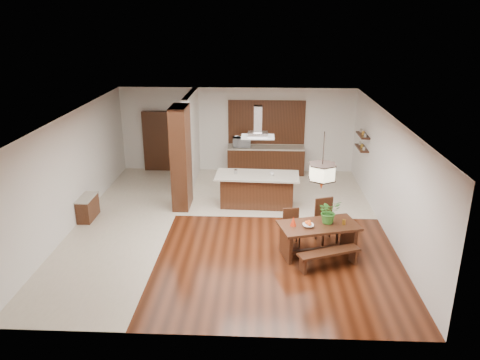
{
  "coord_description": "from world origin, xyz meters",
  "views": [
    {
      "loc": [
        0.8,
        -11.17,
        5.27
      ],
      "look_at": [
        0.3,
        0.0,
        1.25
      ],
      "focal_mm": 35.0,
      "sensor_mm": 36.0,
      "label": 1
    }
  ],
  "objects_px": {
    "hallway_console": "(88,208)",
    "foliage_plant": "(329,211)",
    "range_hood": "(258,122)",
    "dining_bench": "(329,259)",
    "dining_chair_left": "(292,228)",
    "island_cup": "(272,174)",
    "microwave": "(242,142)",
    "kitchen_island": "(257,190)",
    "fruit_bowl": "(308,226)",
    "dining_table": "(318,232)",
    "dining_chair_right": "(327,221)",
    "pendant_lantern": "(323,161)"
  },
  "relations": [
    {
      "from": "dining_chair_left",
      "to": "island_cup",
      "type": "distance_m",
      "value": 2.39
    },
    {
      "from": "fruit_bowl",
      "to": "microwave",
      "type": "bearing_deg",
      "value": 106.6
    },
    {
      "from": "dining_chair_right",
      "to": "fruit_bowl",
      "type": "xyz_separation_m",
      "value": [
        -0.54,
        -0.77,
        0.24
      ]
    },
    {
      "from": "dining_table",
      "to": "dining_bench",
      "type": "bearing_deg",
      "value": -74.5
    },
    {
      "from": "dining_chair_right",
      "to": "kitchen_island",
      "type": "xyz_separation_m",
      "value": [
        -1.71,
        2.13,
        -0.03
      ]
    },
    {
      "from": "pendant_lantern",
      "to": "fruit_bowl",
      "type": "relative_size",
      "value": 5.27
    },
    {
      "from": "hallway_console",
      "to": "foliage_plant",
      "type": "distance_m",
      "value": 6.42
    },
    {
      "from": "dining_chair_right",
      "to": "range_hood",
      "type": "xyz_separation_m",
      "value": [
        -1.71,
        2.14,
        1.94
      ]
    },
    {
      "from": "fruit_bowl",
      "to": "kitchen_island",
      "type": "xyz_separation_m",
      "value": [
        -1.17,
        2.91,
        -0.27
      ]
    },
    {
      "from": "dining_chair_right",
      "to": "microwave",
      "type": "relative_size",
      "value": 1.76
    },
    {
      "from": "dining_bench",
      "to": "dining_chair_right",
      "type": "distance_m",
      "value": 1.31
    },
    {
      "from": "dining_bench",
      "to": "range_hood",
      "type": "relative_size",
      "value": 1.57
    },
    {
      "from": "dining_chair_left",
      "to": "dining_chair_right",
      "type": "distance_m",
      "value": 0.89
    },
    {
      "from": "dining_bench",
      "to": "foliage_plant",
      "type": "distance_m",
      "value": 1.09
    },
    {
      "from": "dining_table",
      "to": "pendant_lantern",
      "type": "height_order",
      "value": "pendant_lantern"
    },
    {
      "from": "dining_chair_left",
      "to": "fruit_bowl",
      "type": "height_order",
      "value": "dining_chair_left"
    },
    {
      "from": "range_hood",
      "to": "dining_bench",
      "type": "bearing_deg",
      "value": -64.79
    },
    {
      "from": "foliage_plant",
      "to": "range_hood",
      "type": "distance_m",
      "value": 3.45
    },
    {
      "from": "hallway_console",
      "to": "foliage_plant",
      "type": "bearing_deg",
      "value": -14.21
    },
    {
      "from": "foliage_plant",
      "to": "kitchen_island",
      "type": "xyz_separation_m",
      "value": [
        -1.65,
        2.66,
        -0.52
      ]
    },
    {
      "from": "dining_chair_left",
      "to": "range_hood",
      "type": "height_order",
      "value": "range_hood"
    },
    {
      "from": "range_hood",
      "to": "dining_chair_left",
      "type": "bearing_deg",
      "value": -70.19
    },
    {
      "from": "dining_bench",
      "to": "fruit_bowl",
      "type": "xyz_separation_m",
      "value": [
        -0.43,
        0.48,
        0.57
      ]
    },
    {
      "from": "range_hood",
      "to": "island_cup",
      "type": "height_order",
      "value": "range_hood"
    },
    {
      "from": "kitchen_island",
      "to": "pendant_lantern",
      "type": "bearing_deg",
      "value": -60.34
    },
    {
      "from": "dining_chair_right",
      "to": "dining_table",
      "type": "bearing_deg",
      "value": -133.91
    },
    {
      "from": "dining_bench",
      "to": "pendant_lantern",
      "type": "relative_size",
      "value": 1.08
    },
    {
      "from": "range_hood",
      "to": "fruit_bowl",
      "type": "bearing_deg",
      "value": -68.08
    },
    {
      "from": "dining_chair_left",
      "to": "pendant_lantern",
      "type": "bearing_deg",
      "value": -43.48
    },
    {
      "from": "kitchen_island",
      "to": "hallway_console",
      "type": "bearing_deg",
      "value": -163.98
    },
    {
      "from": "dining_chair_right",
      "to": "dining_bench",
      "type": "bearing_deg",
      "value": -115.18
    },
    {
      "from": "kitchen_island",
      "to": "island_cup",
      "type": "height_order",
      "value": "island_cup"
    },
    {
      "from": "dining_bench",
      "to": "dining_chair_right",
      "type": "xyz_separation_m",
      "value": [
        0.11,
        1.26,
        0.33
      ]
    },
    {
      "from": "fruit_bowl",
      "to": "kitchen_island",
      "type": "distance_m",
      "value": 3.15
    },
    {
      "from": "fruit_bowl",
      "to": "foliage_plant",
      "type": "bearing_deg",
      "value": 26.89
    },
    {
      "from": "dining_bench",
      "to": "foliage_plant",
      "type": "bearing_deg",
      "value": 86.04
    },
    {
      "from": "dining_table",
      "to": "pendant_lantern",
      "type": "xyz_separation_m",
      "value": [
        0.0,
        0.0,
        1.7
      ]
    },
    {
      "from": "dining_bench",
      "to": "dining_table",
      "type": "bearing_deg",
      "value": 105.5
    },
    {
      "from": "microwave",
      "to": "kitchen_island",
      "type": "bearing_deg",
      "value": -79.61
    },
    {
      "from": "dining_table",
      "to": "fruit_bowl",
      "type": "height_order",
      "value": "fruit_bowl"
    },
    {
      "from": "dining_table",
      "to": "fruit_bowl",
      "type": "relative_size",
      "value": 7.84
    },
    {
      "from": "island_cup",
      "to": "microwave",
      "type": "relative_size",
      "value": 0.2
    },
    {
      "from": "dining_bench",
      "to": "island_cup",
      "type": "height_order",
      "value": "island_cup"
    },
    {
      "from": "kitchen_island",
      "to": "range_hood",
      "type": "distance_m",
      "value": 1.97
    },
    {
      "from": "dining_chair_right",
      "to": "kitchen_island",
      "type": "distance_m",
      "value": 2.73
    },
    {
      "from": "dining_chair_left",
      "to": "range_hood",
      "type": "xyz_separation_m",
      "value": [
        -0.85,
        2.37,
        2.02
      ]
    },
    {
      "from": "kitchen_island",
      "to": "range_hood",
      "type": "relative_size",
      "value": 2.64
    },
    {
      "from": "dining_bench",
      "to": "microwave",
      "type": "distance_m",
      "value": 6.7
    },
    {
      "from": "foliage_plant",
      "to": "fruit_bowl",
      "type": "distance_m",
      "value": 0.59
    },
    {
      "from": "dining_table",
      "to": "microwave",
      "type": "xyz_separation_m",
      "value": [
        -1.98,
        5.66,
        0.57
      ]
    }
  ]
}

